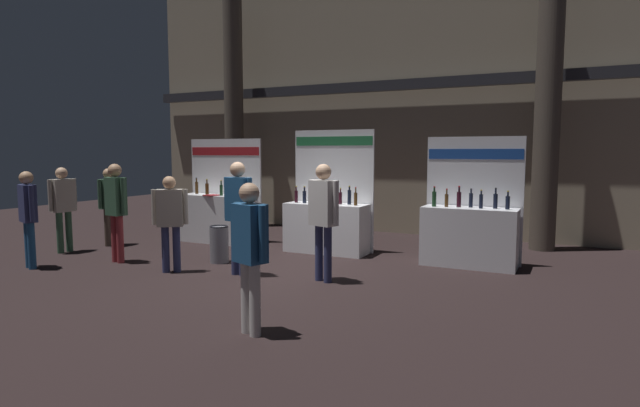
# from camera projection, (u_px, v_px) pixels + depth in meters

# --- Properties ---
(ground_plane) EXTENTS (26.56, 26.56, 0.00)m
(ground_plane) POSITION_uv_depth(u_px,v_px,m) (278.00, 273.00, 8.51)
(ground_plane) COLOR black
(hall_colonnade) EXTENTS (13.28, 1.24, 6.44)m
(hall_colonnade) POSITION_uv_depth(u_px,v_px,m) (380.00, 102.00, 12.53)
(hall_colonnade) COLOR gray
(hall_colonnade) RESTS_ON ground_plane
(exhibitor_booth_0) EXTENTS (1.87, 0.71, 2.27)m
(exhibitor_booth_0) POSITION_uv_depth(u_px,v_px,m) (218.00, 214.00, 11.36)
(exhibitor_booth_0) COLOR white
(exhibitor_booth_0) RESTS_ON ground_plane
(exhibitor_booth_1) EXTENTS (1.72, 0.66, 2.42)m
(exhibitor_booth_1) POSITION_uv_depth(u_px,v_px,m) (327.00, 222.00, 10.19)
(exhibitor_booth_1) COLOR white
(exhibitor_booth_1) RESTS_ON ground_plane
(exhibitor_booth_2) EXTENTS (1.68, 0.66, 2.26)m
(exhibitor_booth_2) POSITION_uv_depth(u_px,v_px,m) (470.00, 232.00, 8.97)
(exhibitor_booth_2) COLOR white
(exhibitor_booth_2) RESTS_ON ground_plane
(trash_bin) EXTENTS (0.34, 0.34, 0.67)m
(trash_bin) POSITION_uv_depth(u_px,v_px,m) (219.00, 244.00, 9.26)
(trash_bin) COLOR slate
(trash_bin) RESTS_ON ground_plane
(visitor_0) EXTENTS (0.52, 0.28, 1.78)m
(visitor_0) POSITION_uv_depth(u_px,v_px,m) (116.00, 204.00, 9.20)
(visitor_0) COLOR maroon
(visitor_0) RESTS_ON ground_plane
(visitor_1) EXTENTS (0.27, 0.58, 1.68)m
(visitor_1) POSITION_uv_depth(u_px,v_px,m) (63.00, 202.00, 10.12)
(visitor_1) COLOR #33563D
(visitor_1) RESTS_ON ground_plane
(visitor_2) EXTENTS (0.27, 0.53, 1.64)m
(visitor_2) POSITION_uv_depth(u_px,v_px,m) (109.00, 200.00, 10.86)
(visitor_2) COLOR #47382D
(visitor_2) RESTS_ON ground_plane
(visitor_3) EXTENTS (0.49, 0.42, 1.59)m
(visitor_3) POSITION_uv_depth(u_px,v_px,m) (170.00, 216.00, 8.46)
(visitor_3) COLOR navy
(visitor_3) RESTS_ON ground_plane
(visitor_4) EXTENTS (0.50, 0.35, 1.67)m
(visitor_4) POSITION_uv_depth(u_px,v_px,m) (250.00, 245.00, 5.56)
(visitor_4) COLOR silver
(visitor_4) RESTS_ON ground_plane
(visitor_5) EXTENTS (0.56, 0.36, 1.81)m
(visitor_5) POSITION_uv_depth(u_px,v_px,m) (323.00, 211.00, 7.83)
(visitor_5) COLOR navy
(visitor_5) RESTS_ON ground_plane
(visitor_6) EXTENTS (0.57, 0.24, 1.83)m
(visitor_6) POSITION_uv_depth(u_px,v_px,m) (238.00, 208.00, 8.24)
(visitor_6) COLOR navy
(visitor_6) RESTS_ON ground_plane
(visitor_7) EXTENTS (0.53, 0.32, 1.66)m
(visitor_7) POSITION_uv_depth(u_px,v_px,m) (28.00, 212.00, 8.74)
(visitor_7) COLOR navy
(visitor_7) RESTS_ON ground_plane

